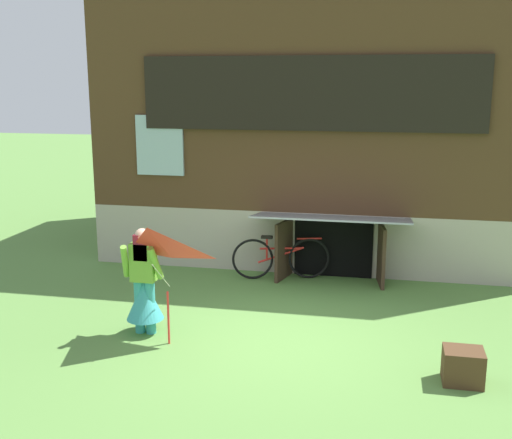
% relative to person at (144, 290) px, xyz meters
% --- Properties ---
extents(ground_plane, '(60.00, 60.00, 0.00)m').
position_rel_person_xyz_m(ground_plane, '(1.88, 0.17, -0.63)').
color(ground_plane, '#56843D').
extents(log_house, '(8.22, 6.18, 5.03)m').
position_rel_person_xyz_m(log_house, '(1.88, 5.69, 1.88)').
color(log_house, '#ADA393').
rests_on(log_house, ground_plane).
extents(person, '(0.60, 0.52, 1.51)m').
position_rel_person_xyz_m(person, '(0.00, 0.00, 0.00)').
color(person, teal).
rests_on(person, ground_plane).
extents(kite, '(1.03, 1.06, 1.54)m').
position_rel_person_xyz_m(kite, '(0.30, -0.57, 0.61)').
color(kite, red).
rests_on(kite, ground_plane).
extents(bicycle_red, '(1.70, 0.48, 0.79)m').
position_rel_person_xyz_m(bicycle_red, '(1.46, 2.82, -0.25)').
color(bicycle_red, black).
rests_on(bicycle_red, ground_plane).
extents(wooden_crate, '(0.46, 0.39, 0.41)m').
position_rel_person_xyz_m(wooden_crate, '(4.21, -0.67, -0.43)').
color(wooden_crate, '#4C331E').
rests_on(wooden_crate, ground_plane).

